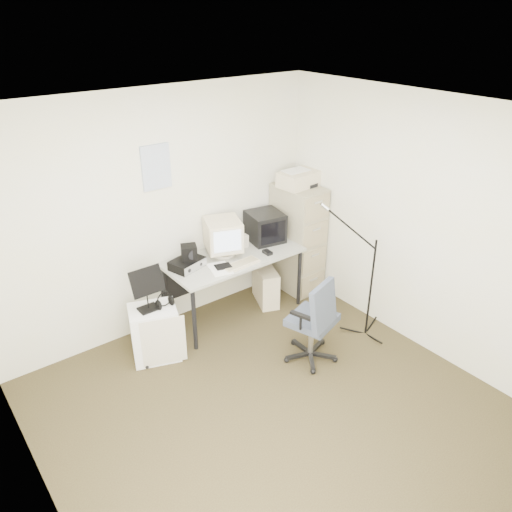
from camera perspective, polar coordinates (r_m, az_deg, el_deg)
floor at (r=4.54m, az=1.90°, el=-17.21°), size 3.60×3.60×0.01m
ceiling at (r=3.33m, az=2.57°, el=15.49°), size 3.60×3.60×0.01m
wall_back at (r=5.15m, az=-10.72°, el=4.69°), size 3.60×0.02×2.50m
wall_front at (r=2.92m, az=26.44°, el=-17.36°), size 3.60×0.02×2.50m
wall_left at (r=3.15m, az=-24.69°, el=-13.26°), size 0.02×3.60×2.50m
wall_right at (r=5.01m, az=18.30°, el=3.11°), size 0.02×3.60×2.50m
wall_calendar at (r=4.96m, az=-11.36°, el=9.93°), size 0.30×0.02×0.44m
filing_cabinet at (r=5.97m, az=4.74°, el=1.99°), size 0.40×0.60×1.30m
printer at (r=5.71m, az=4.89°, el=8.76°), size 0.46×0.33×0.17m
desk at (r=5.55m, az=-2.50°, el=-3.30°), size 1.50×0.70×0.73m
crt_monitor at (r=5.32m, az=-3.79°, el=2.11°), size 0.47×0.48×0.40m
crt_tv at (r=5.66m, az=1.03°, el=3.39°), size 0.43×0.45×0.33m
desk_speaker at (r=5.54m, az=-1.36°, el=1.75°), size 0.08×0.08×0.14m
keyboard at (r=5.17m, az=-1.76°, el=-0.97°), size 0.43×0.17×0.02m
mouse at (r=5.40m, az=1.31°, el=0.42°), size 0.07×0.11×0.03m
radio_receiver at (r=5.15m, az=-7.88°, el=-0.86°), size 0.38×0.32×0.10m
radio_speaker at (r=5.10m, az=-7.66°, el=0.42°), size 0.20×0.19×0.15m
papers at (r=5.10m, az=-4.15°, el=-1.45°), size 0.26×0.32×0.02m
pc_tower at (r=5.83m, az=1.12°, el=-3.37°), size 0.36×0.50×0.43m
office_chair at (r=4.84m, az=6.45°, el=-7.07°), size 0.67×0.67×0.93m
side_cart at (r=5.04m, az=-11.51°, el=-8.57°), size 0.54×0.49×0.55m
music_stand at (r=4.77m, az=-12.43°, el=-3.67°), size 0.35×0.26×0.45m
headphones at (r=4.86m, az=-10.38°, el=-5.18°), size 0.20×0.20×0.03m
mic_stand at (r=5.16m, az=13.17°, el=-2.03°), size 0.03×0.03×1.44m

